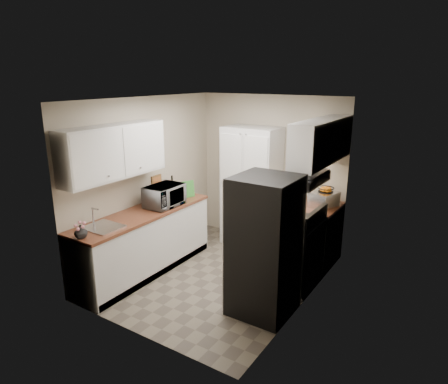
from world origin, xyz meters
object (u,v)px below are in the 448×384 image
object	(u,v)px
pantry_cabinet	(251,187)
refrigerator	(264,246)
microwave	(164,196)
electric_range	(293,252)
toaster_oven	(324,199)
wine_bottle	(172,187)

from	to	relation	value
pantry_cabinet	refrigerator	distance (m)	2.07
microwave	electric_range	bearing A→B (deg)	-78.12
toaster_oven	electric_range	bearing A→B (deg)	-83.35
microwave	wine_bottle	bearing A→B (deg)	25.51
electric_range	wine_bottle	world-z (taller)	wine_bottle
refrigerator	toaster_oven	bearing A→B (deg)	84.67
wine_bottle	toaster_oven	world-z (taller)	wine_bottle
pantry_cabinet	refrigerator	bearing A→B (deg)	-56.54
toaster_oven	pantry_cabinet	bearing A→B (deg)	-170.46
microwave	wine_bottle	distance (m)	0.51
microwave	pantry_cabinet	bearing A→B (deg)	-28.75
microwave	wine_bottle	xyz separation A→B (m)	(-0.23, 0.46, -0.00)
refrigerator	wine_bottle	bearing A→B (deg)	158.63
electric_range	toaster_oven	xyz separation A→B (m)	(0.12, 0.81, 0.56)
refrigerator	microwave	distance (m)	1.90
microwave	toaster_oven	distance (m)	2.36
refrigerator	microwave	size ratio (longest dim) A/B	2.95
electric_range	pantry_cabinet	bearing A→B (deg)	141.78
pantry_cabinet	microwave	distance (m)	1.54
refrigerator	microwave	bearing A→B (deg)	169.03
electric_range	microwave	distance (m)	2.03
toaster_oven	microwave	bearing A→B (deg)	-133.26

